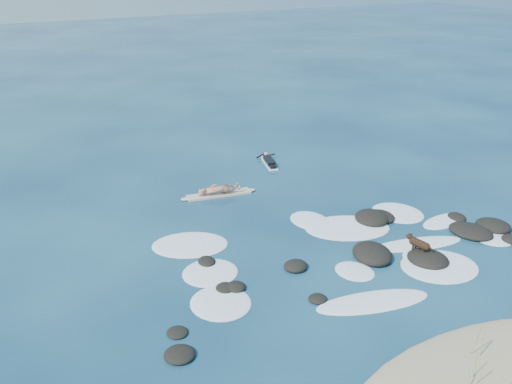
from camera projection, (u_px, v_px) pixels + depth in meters
ground at (323, 247)px, 21.46m from camera, size 160.00×160.00×0.00m
sand_dune at (498, 383)px, 14.76m from camera, size 9.00×4.40×0.60m
dune_grass at (506, 359)px, 14.66m from camera, size 3.27×1.75×1.21m
reef_rocks at (402, 243)px, 21.57m from camera, size 15.28×5.96×0.59m
breaking_foam at (345, 249)px, 21.29m from camera, size 13.35×8.76×0.12m
standing_surfer_rig at (218, 179)px, 25.65m from camera, size 3.54×1.01×2.01m
paddling_surfer_rig at (269, 161)px, 29.72m from camera, size 1.21×2.33×0.40m
dog at (418, 243)px, 20.64m from camera, size 0.46×1.24×0.79m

